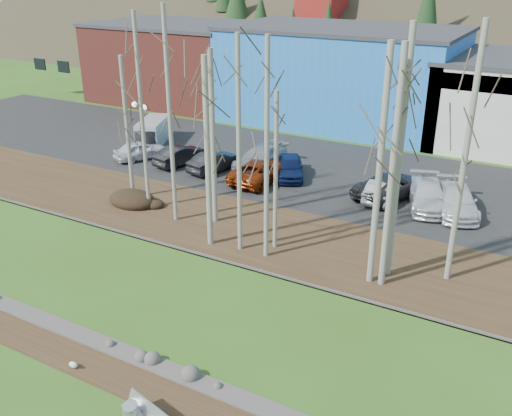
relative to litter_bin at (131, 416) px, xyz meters
The scene contains 36 objects.
ground 2.40m from the litter_bin, 169.76° to the right, with size 200.00×200.00×0.00m, color #345416.
dirt_strip 2.90m from the litter_bin, 144.17° to the left, with size 80.00×1.80×0.03m, color #382616.
near_bank_rocks 3.57m from the litter_bin, 130.96° to the left, with size 80.00×0.80×0.50m, color #47423D, non-canonical shape.
river 7.18m from the litter_bin, 108.94° to the left, with size 80.00×8.00×0.90m, color black, non-canonical shape.
far_bank_rocks 11.13m from the litter_bin, 102.07° to the left, with size 80.00×0.80×0.46m, color #47423D, non-canonical shape.
far_bank 14.27m from the litter_bin, 99.38° to the left, with size 80.00×7.00×0.15m, color #382616.
parking_lot 24.69m from the litter_bin, 95.41° to the left, with size 80.00×14.00×0.14m, color black.
building_brick 46.84m from the litter_bin, 124.31° to the left, with size 16.32×12.24×7.80m.
building_blue 39.65m from the litter_bin, 102.18° to the left, with size 20.40×12.24×8.30m.
litter_bin is the anchor object (origin of this frame).
seagull 3.84m from the litter_bin, 163.16° to the left, with size 0.44×0.21×0.32m.
dirt_mound 17.99m from the litter_bin, 130.42° to the left, with size 3.08×2.18×0.60m, color black.
birch_0 19.48m from the litter_bin, 130.30° to the left, with size 0.24×0.24×8.55m.
birch_1 18.08m from the litter_bin, 127.25° to the left, with size 0.22×0.22×11.08m.
birch_2 15.96m from the litter_bin, 113.14° to the left, with size 0.29×0.29×9.43m.
birch_3 16.37m from the litter_bin, 121.46° to the left, with size 0.23×0.23×11.52m.
birch_4 13.33m from the litter_bin, 112.04° to the left, with size 0.29×0.29×9.49m.
birch_5 13.54m from the litter_bin, 97.30° to the left, with size 0.22×0.22×7.98m.
birch_6 12.97m from the litter_bin, 97.65° to the left, with size 0.23×0.23×10.54m.
birch_7 14.74m from the litter_bin, 72.26° to the left, with size 0.28×0.28×11.25m.
birch_8 13.72m from the litter_bin, 70.73° to the left, with size 0.28×0.28×10.60m.
birch_9 16.44m from the litter_bin, 64.46° to the left, with size 0.26×0.26×11.39m.
birch_10 13.23m from the litter_bin, 104.53° to the left, with size 0.23×0.23×10.54m.
birch_11 13.56m from the litter_bin, 73.07° to the left, with size 0.28×0.28×10.60m.
street_lamp 25.90m from the litter_bin, 128.71° to the left, with size 1.58×0.78×4.31m.
car_0 26.53m from the litter_bin, 129.14° to the left, with size 1.57×3.90×1.33m, color white.
car_1 24.94m from the litter_bin, 122.64° to the left, with size 1.44×4.14×1.37m, color black.
car_2 21.91m from the litter_bin, 108.12° to the left, with size 2.42×5.25×1.46m, color maroon.
car_3 24.43m from the litter_bin, 109.40° to the left, with size 2.08×5.10×1.48m, color #9A9EA1.
car_4 23.12m from the litter_bin, 103.72° to the left, with size 1.68×4.19×1.43m, color #111E4D.
car_5 21.69m from the litter_bin, 86.99° to the left, with size 1.43×4.11×1.35m, color #A9A9AB.
car_6 22.31m from the litter_bin, 86.40° to the left, with size 2.47×5.36×1.49m, color #2B2B2E.
car_7 22.23m from the litter_bin, 80.17° to the left, with size 2.07×5.10×1.48m, color white.
car_8 23.51m from the litter_bin, 116.71° to the left, with size 1.44×4.14×1.37m, color black.
car_9 22.57m from the litter_bin, 76.07° to the left, with size 2.07×5.10×1.48m, color white.
van_grey 30.42m from the litter_bin, 127.39° to the left, with size 3.22×4.59×1.85m.
Camera 1 is at (12.47, -9.68, 13.51)m, focal length 40.00 mm.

